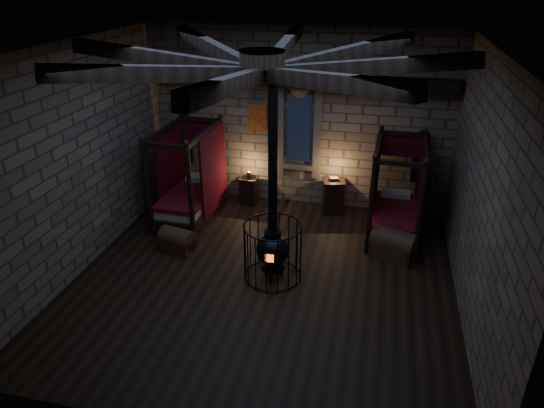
% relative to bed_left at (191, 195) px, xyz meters
% --- Properties ---
extents(room, '(7.02, 7.02, 4.29)m').
position_rel_bed_left_xyz_m(room, '(2.29, -2.05, 3.21)').
color(room, black).
rests_on(room, ground).
extents(bed_left, '(1.14, 2.08, 2.14)m').
position_rel_bed_left_xyz_m(bed_left, '(0.00, 0.00, 0.00)').
color(bed_left, black).
rests_on(bed_left, ground).
extents(bed_right, '(1.10, 2.01, 2.07)m').
position_rel_bed_left_xyz_m(bed_right, '(4.62, 0.23, -0.02)').
color(bed_right, black).
rests_on(bed_right, ground).
extents(trunk_left, '(0.78, 0.60, 0.51)m').
position_rel_bed_left_xyz_m(trunk_left, '(0.31, -1.56, -0.30)').
color(trunk_left, '#5A321C').
rests_on(trunk_left, ground).
extents(trunk_right, '(0.99, 0.81, 0.63)m').
position_rel_bed_left_xyz_m(trunk_right, '(4.65, -0.81, -0.25)').
color(trunk_right, '#5A321C').
rests_on(trunk_right, ground).
extents(nightstand_left, '(0.44, 0.42, 0.84)m').
position_rel_bed_left_xyz_m(nightstand_left, '(1.14, 0.97, -0.17)').
color(nightstand_left, black).
rests_on(nightstand_left, ground).
extents(nightstand_right, '(0.60, 0.59, 0.89)m').
position_rel_bed_left_xyz_m(nightstand_right, '(3.22, 0.96, -0.11)').
color(nightstand_right, black).
rests_on(nightstand_right, ground).
extents(stove, '(1.09, 1.09, 4.05)m').
position_rel_bed_left_xyz_m(stove, '(2.44, -2.06, 0.13)').
color(stove, black).
rests_on(stove, ground).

